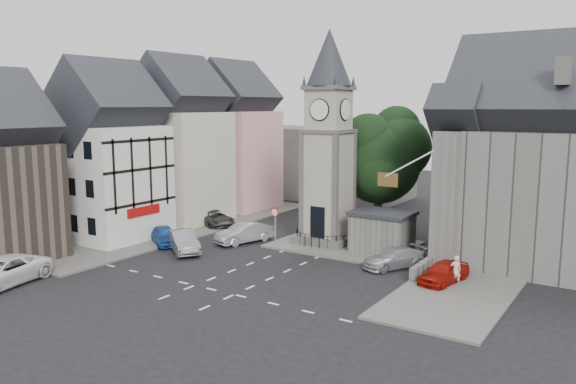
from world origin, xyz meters
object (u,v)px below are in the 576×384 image
Objects in this scene: car_west_blue at (164,235)px; car_east_red at (444,272)px; stone_shelter at (382,232)px; pedestrian at (456,271)px; clock_tower at (328,139)px.

car_west_blue is 1.02× the size of car_east_red.
stone_shelter reaches higher than pedestrian.
pedestrian is at bearing -50.90° from car_west_blue.
pedestrian is at bearing -23.43° from clock_tower.
clock_tower is 3.98× the size of car_east_red.
stone_shelter is at bearing -5.84° from clock_tower.
pedestrian reaches higher than car_east_red.
car_east_red is 2.22× the size of pedestrian.
car_east_red is at bearing -24.78° from clock_tower.
stone_shelter reaches higher than car_east_red.
stone_shelter is (4.80, -0.49, -6.57)m from clock_tower.
car_west_blue is (-15.10, -6.79, -0.84)m from stone_shelter.
car_west_blue is at bearing -162.88° from car_east_red.
clock_tower is at bearing 166.14° from car_east_red.
clock_tower is 14.03m from car_east_red.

